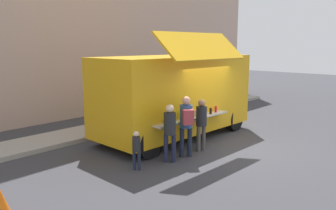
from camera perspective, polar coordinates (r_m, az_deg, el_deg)
ground_plane at (r=11.25m, az=9.78°, el=-6.77°), size 60.00×60.00×0.00m
curb_strip at (r=11.80m, az=-21.87°, el=-6.18°), size 28.00×1.60×0.15m
food_truck_main at (r=11.84m, az=1.25°, el=1.98°), size 5.94×3.38×3.61m
traffic_cone_orange at (r=7.51m, az=-26.35°, el=-14.27°), size 0.36×0.36×0.55m
trash_bin at (r=16.67m, az=4.62°, el=0.63°), size 0.60×0.60×0.99m
customer_front_ordering at (r=10.40m, az=5.63°, el=-2.56°), size 0.34×0.33×1.62m
customer_mid_with_backpack at (r=9.76m, az=3.10°, el=-2.61°), size 0.53×0.57×1.78m
customer_rear_waiting at (r=9.33m, az=0.31°, el=-3.90°), size 0.33×0.33×1.64m
child_near_queue at (r=8.89m, az=-5.33°, el=-7.05°), size 0.21×0.21×1.05m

